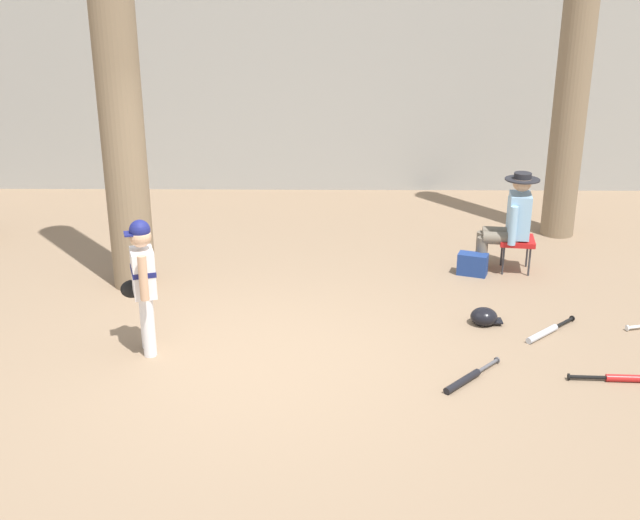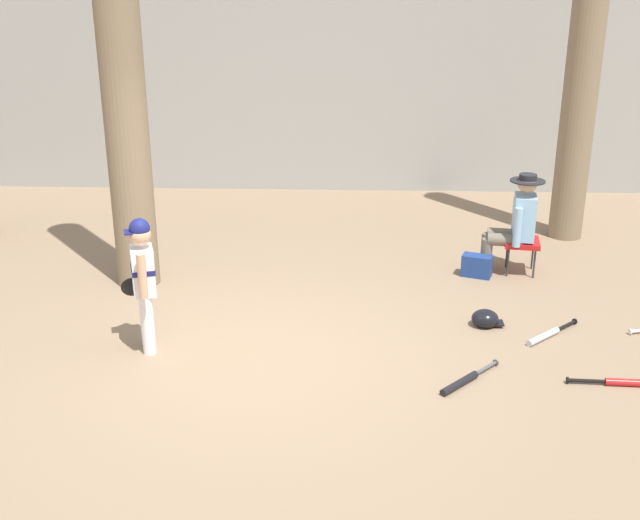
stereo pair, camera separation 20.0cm
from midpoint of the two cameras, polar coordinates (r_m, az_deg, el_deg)
name	(u,v)px [view 2 (the right image)]	position (r m, az deg, el deg)	size (l,w,h in m)	color
ground_plane	(261,362)	(7.39, -3.52, -7.35)	(60.00, 60.00, 0.00)	#897056
concrete_back_wall	(301,94)	(12.81, -0.95, 11.81)	(18.00, 0.36, 3.01)	#9E9E99
tree_near_player	(122,81)	(8.78, -13.36, 12.41)	(0.79, 0.79, 5.42)	#7F6B51
tree_behind_spectator	(584,60)	(10.75, 18.98, 13.47)	(0.67, 0.67, 5.34)	#7F6B51
young_ballplayer	(142,276)	(7.49, -11.91, -1.14)	(0.44, 0.56, 1.31)	white
folding_stool	(522,244)	(9.64, 14.87, 1.15)	(0.45, 0.45, 0.41)	red
seated_spectator	(515,221)	(9.55, 14.43, 2.75)	(0.68, 0.54, 1.20)	#6B6051
handbag_beside_stool	(477,266)	(9.49, 11.79, -0.41)	(0.34, 0.18, 0.26)	navy
bat_black_composite	(464,381)	(7.14, 11.09, -8.53)	(0.59, 0.62, 0.07)	black
bat_red_barrel	(626,382)	(7.51, 21.86, -8.17)	(0.82, 0.10, 0.07)	red
bat_aluminum_silver	(547,335)	(8.16, 16.67, -5.18)	(0.62, 0.58, 0.07)	#B7BCC6
batting_helmet_black	(485,319)	(8.24, 12.47, -4.14)	(0.32, 0.25, 0.19)	black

